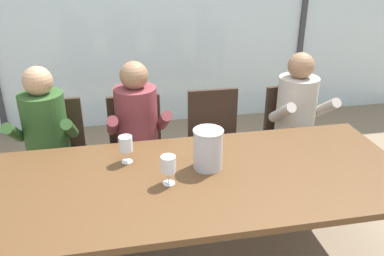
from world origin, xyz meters
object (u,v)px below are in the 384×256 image
(chair_center, at_px, (215,135))
(person_olive_shirt, at_px, (45,138))
(chair_near_curtain, at_px, (57,148))
(dining_table, at_px, (203,185))
(wine_glass_near_bucket, at_px, (168,165))
(person_maroon_top, at_px, (138,130))
(chair_left_of_center, at_px, (136,143))
(wine_glass_by_left_taster, at_px, (126,145))
(chair_right_of_center, at_px, (292,129))
(ice_bucket_primary, at_px, (208,148))
(person_beige_jumper, at_px, (300,117))

(chair_center, xyz_separation_m, person_olive_shirt, (-1.31, -0.15, 0.17))
(chair_near_curtain, bearing_deg, dining_table, -44.99)
(chair_near_curtain, xyz_separation_m, wine_glass_near_bucket, (0.75, -1.01, 0.34))
(person_maroon_top, bearing_deg, person_olive_shirt, 177.06)
(chair_left_of_center, relative_size, wine_glass_by_left_taster, 5.02)
(chair_right_of_center, distance_m, ice_bucket_primary, 1.31)
(chair_right_of_center, distance_m, person_olive_shirt, 2.00)
(chair_near_curtain, relative_size, chair_right_of_center, 1.00)
(dining_table, bearing_deg, chair_left_of_center, 110.20)
(person_olive_shirt, xyz_separation_m, wine_glass_by_left_taster, (0.57, -0.54, 0.16))
(chair_center, distance_m, chair_right_of_center, 0.68)
(chair_left_of_center, distance_m, person_maroon_top, 0.21)
(chair_near_curtain, xyz_separation_m, person_olive_shirt, (-0.04, -0.17, 0.17))
(person_olive_shirt, distance_m, wine_glass_near_bucket, 1.16)
(chair_near_curtain, bearing_deg, ice_bucket_primary, -40.71)
(dining_table, bearing_deg, person_olive_shirt, 141.38)
(chair_center, xyz_separation_m, person_beige_jumper, (0.67, -0.15, 0.17))
(chair_right_of_center, relative_size, wine_glass_by_left_taster, 5.02)
(dining_table, relative_size, ice_bucket_primary, 9.79)
(chair_near_curtain, relative_size, wine_glass_by_left_taster, 5.02)
(person_olive_shirt, bearing_deg, ice_bucket_primary, -32.91)
(chair_near_curtain, relative_size, wine_glass_near_bucket, 5.02)
(person_beige_jumper, bearing_deg, person_olive_shirt, 176.01)
(chair_near_curtain, distance_m, person_olive_shirt, 0.25)
(chair_center, height_order, person_olive_shirt, person_olive_shirt)
(chair_center, relative_size, person_beige_jumper, 0.73)
(person_olive_shirt, height_order, person_maroon_top, same)
(dining_table, xyz_separation_m, chair_center, (0.31, 0.95, -0.16))
(dining_table, xyz_separation_m, person_olive_shirt, (-1.00, 0.80, 0.02))
(person_olive_shirt, height_order, ice_bucket_primary, person_olive_shirt)
(chair_left_of_center, xyz_separation_m, ice_bucket_primary, (0.39, -0.83, 0.35))
(wine_glass_by_left_taster, bearing_deg, chair_near_curtain, 126.32)
(dining_table, height_order, chair_near_curtain, chair_near_curtain)
(person_olive_shirt, distance_m, wine_glass_by_left_taster, 0.80)
(dining_table, relative_size, person_maroon_top, 2.07)
(dining_table, relative_size, wine_glass_by_left_taster, 14.17)
(person_olive_shirt, bearing_deg, chair_center, 7.54)
(chair_near_curtain, bearing_deg, chair_right_of_center, -0.45)
(chair_near_curtain, xyz_separation_m, ice_bucket_primary, (1.00, -0.87, 0.35))
(chair_near_curtain, xyz_separation_m, chair_left_of_center, (0.62, -0.04, 0.00))
(person_maroon_top, relative_size, wine_glass_near_bucket, 6.86)
(chair_center, relative_size, ice_bucket_primary, 3.47)
(chair_near_curtain, height_order, ice_bucket_primary, ice_bucket_primary)
(chair_right_of_center, height_order, wine_glass_near_bucket, wine_glass_near_bucket)
(person_beige_jumper, bearing_deg, chair_center, 163.42)
(chair_center, bearing_deg, wine_glass_by_left_taster, -136.25)
(person_beige_jumper, xyz_separation_m, ice_bucket_primary, (-0.93, -0.71, 0.17))
(chair_near_curtain, height_order, person_beige_jumper, person_beige_jumper)
(chair_near_curtain, relative_size, ice_bucket_primary, 3.47)
(person_olive_shirt, relative_size, ice_bucket_primary, 4.74)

